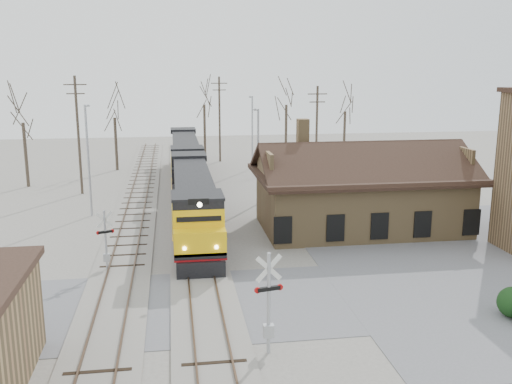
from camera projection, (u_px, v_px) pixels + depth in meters
ground at (205, 304)px, 28.40m from camera, size 140.00×140.00×0.00m
road at (205, 304)px, 28.40m from camera, size 60.00×9.00×0.03m
parking_lot at (495, 260)px, 34.85m from camera, size 22.00×26.00×0.03m
track_main at (193, 223)px, 42.87m from camera, size 3.40×90.00×0.24m
track_siding at (132, 225)px, 42.22m from camera, size 3.40×90.00×0.24m
depot at (360, 196)px, 41.20m from camera, size 15.20×9.31×7.90m
locomotive_lead at (193, 202)px, 40.05m from camera, size 2.94×19.68×4.37m
locomotive_trailing at (186, 157)px, 59.32m from camera, size 2.94×19.68×4.13m
crossbuck_near at (269, 307)px, 23.19m from camera, size 1.23×0.35×4.34m
crossbuck_far at (106, 242)px, 32.69m from camera, size 1.00×0.42×3.61m
streetlight_a at (88, 154)px, 44.26m from camera, size 0.25×2.04×8.74m
streetlight_b at (258, 151)px, 48.17m from camera, size 0.25×2.04×8.13m
streetlight_c at (252, 128)px, 65.06m from camera, size 0.25×2.04×8.29m
utility_pole_a at (78, 133)px, 51.80m from camera, size 2.00×0.24×10.79m
utility_pole_b at (220, 118)px, 69.77m from camera, size 2.00×0.24×10.36m
utility_pole_c at (317, 132)px, 58.23m from camera, size 2.00×0.24×9.65m
tree_a at (22, 112)px, 54.49m from camera, size 4.19×4.19×10.27m
tree_b at (114, 109)px, 63.58m from camera, size 3.96×3.96×9.71m
tree_c at (204, 96)px, 72.00m from camera, size 4.56×4.56×11.16m
tree_d at (286, 95)px, 68.46m from camera, size 4.69×4.69×11.49m
tree_e at (345, 103)px, 68.72m from camera, size 4.16×4.16×10.18m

